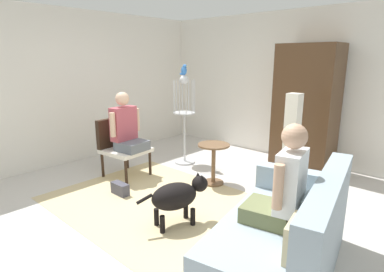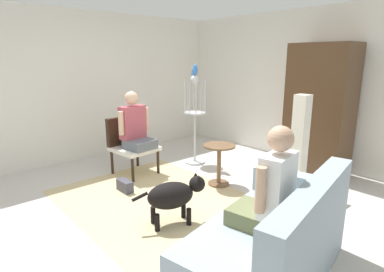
{
  "view_description": "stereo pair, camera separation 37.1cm",
  "coord_description": "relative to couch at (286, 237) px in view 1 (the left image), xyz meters",
  "views": [
    {
      "loc": [
        2.52,
        -2.49,
        1.81
      ],
      "look_at": [
        0.09,
        0.17,
        0.92
      ],
      "focal_mm": 29.47,
      "sensor_mm": 36.0,
      "label": 1
    },
    {
      "loc": [
        2.78,
        -2.23,
        1.81
      ],
      "look_at": [
        0.09,
        0.17,
        0.92
      ],
      "focal_mm": 29.47,
      "sensor_mm": 36.0,
      "label": 2
    }
  ],
  "objects": [
    {
      "name": "bird_cage_stand",
      "position": [
        -2.67,
        1.53,
        0.43
      ],
      "size": [
        0.38,
        0.38,
        1.53
      ],
      "color": "silver",
      "rests_on": "ground"
    },
    {
      "name": "back_wall",
      "position": [
        -1.49,
        3.1,
        0.99
      ],
      "size": [
        6.04,
        0.12,
        2.63
      ],
      "primitive_type": "cube",
      "color": "silver",
      "rests_on": "ground"
    },
    {
      "name": "person_on_couch",
      "position": [
        -0.04,
        -0.04,
        0.47
      ],
      "size": [
        0.53,
        0.52,
        0.87
      ],
      "color": "#646B44"
    },
    {
      "name": "round_end_table",
      "position": [
        -1.69,
        1.12,
        0.05
      ],
      "size": [
        0.46,
        0.46,
        0.61
      ],
      "color": "brown",
      "rests_on": "ground"
    },
    {
      "name": "parrot",
      "position": [
        -2.67,
        1.53,
        1.3
      ],
      "size": [
        0.17,
        0.1,
        0.18
      ],
      "color": "blue",
      "rests_on": "bird_cage_stand"
    },
    {
      "name": "handbag",
      "position": [
        -2.38,
        -0.04,
        -0.24
      ],
      "size": [
        0.28,
        0.12,
        0.16
      ],
      "primitive_type": "cube",
      "color": "#3F3F4C",
      "rests_on": "ground"
    },
    {
      "name": "dog",
      "position": [
        -1.24,
        -0.08,
        0.03
      ],
      "size": [
        0.46,
        0.79,
        0.56
      ],
      "color": "black",
      "rests_on": "ground"
    },
    {
      "name": "couch",
      "position": [
        0.0,
        0.0,
        0.0
      ],
      "size": [
        1.19,
        1.77,
        0.91
      ],
      "color": "#8EA0AD",
      "rests_on": "ground"
    },
    {
      "name": "armoire_cabinet",
      "position": [
        -1.03,
        2.69,
        0.7
      ],
      "size": [
        0.94,
        0.56,
        2.04
      ],
      "primitive_type": "cube",
      "color": "#4C331E",
      "rests_on": "ground"
    },
    {
      "name": "armchair",
      "position": [
        -3.02,
        0.44,
        0.2
      ],
      "size": [
        0.69,
        0.67,
        0.9
      ],
      "color": "black",
      "rests_on": "ground"
    },
    {
      "name": "area_rug",
      "position": [
        -1.57,
        0.13,
        -0.32
      ],
      "size": [
        3.19,
        2.08,
        0.01
      ],
      "primitive_type": "cube",
      "color": "#C6B284",
      "rests_on": "ground"
    },
    {
      "name": "person_on_armchair",
      "position": [
        -2.86,
        0.45,
        0.47
      ],
      "size": [
        0.49,
        0.56,
        0.88
      ],
      "color": "slate"
    },
    {
      "name": "column_lamp",
      "position": [
        -0.83,
        1.8,
        0.34
      ],
      "size": [
        0.2,
        0.2,
        1.35
      ],
      "color": "#4C4742",
      "rests_on": "ground"
    },
    {
      "name": "ground_plane",
      "position": [
        -1.49,
        0.17,
        -0.32
      ],
      "size": [
        6.9,
        6.9,
        0.0
      ],
      "primitive_type": "plane",
      "color": "beige"
    },
    {
      "name": "left_wall",
      "position": [
        -4.27,
        0.47,
        0.99
      ],
      "size": [
        0.12,
        6.35,
        2.63
      ],
      "primitive_type": "cube",
      "color": "silver",
      "rests_on": "ground"
    }
  ]
}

